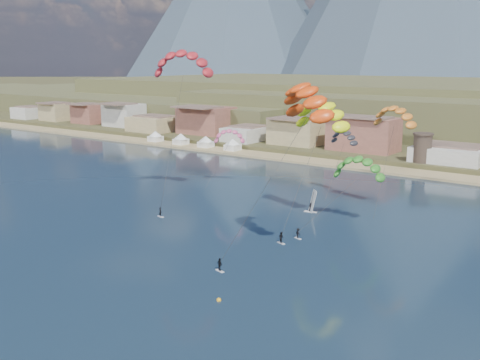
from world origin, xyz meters
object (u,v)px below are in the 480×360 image
object	(u,v)px
watchtower	(422,148)
buoy	(219,300)
kitesurfer_green	(358,165)
kitesurfer_yellow	(321,110)
windsurfer	(311,205)
kitesurfer_red	(183,59)
kitesurfer_orange	(308,96)

from	to	relation	value
watchtower	buoy	bearing A→B (deg)	-84.32
kitesurfer_green	buoy	size ratio (longest dim) A/B	28.11
watchtower	kitesurfer_yellow	world-z (taller)	kitesurfer_yellow
buoy	windsurfer	bearing A→B (deg)	105.03
watchtower	kitesurfer_green	world-z (taller)	kitesurfer_green
kitesurfer_red	buoy	world-z (taller)	kitesurfer_red
kitesurfer_orange	windsurfer	distance (m)	38.82
watchtower	kitesurfer_orange	world-z (taller)	kitesurfer_orange
kitesurfer_orange	buoy	bearing A→B (deg)	-93.85
kitesurfer_green	windsurfer	xyz separation A→B (m)	(-11.25, 2.42, -10.21)
watchtower	kitesurfer_orange	distance (m)	91.00
kitesurfer_orange	buoy	world-z (taller)	kitesurfer_orange
kitesurfer_yellow	kitesurfer_orange	world-z (taller)	kitesurfer_orange
kitesurfer_green	buoy	bearing A→B (deg)	-88.35
watchtower	kitesurfer_orange	bearing A→B (deg)	-82.19
kitesurfer_yellow	kitesurfer_green	size ratio (longest dim) A/B	1.51
kitesurfer_red	kitesurfer_green	size ratio (longest dim) A/B	1.95
kitesurfer_yellow	buoy	distance (m)	47.58
kitesurfer_yellow	windsurfer	xyz separation A→B (m)	(-4.49, 5.15, -20.40)
buoy	kitesurfer_red	bearing A→B (deg)	136.38
kitesurfer_yellow	kitesurfer_green	distance (m)	12.53
kitesurfer_yellow	buoy	size ratio (longest dim) A/B	42.39
kitesurfer_orange	watchtower	bearing A→B (deg)	97.81
watchtower	buoy	size ratio (longest dim) A/B	13.41
kitesurfer_orange	buoy	distance (m)	32.66
windsurfer	buoy	world-z (taller)	windsurfer
kitesurfer_green	windsurfer	bearing A→B (deg)	167.86
kitesurfer_orange	kitesurfer_green	bearing A→B (deg)	96.13
kitesurfer_red	buoy	size ratio (longest dim) A/B	54.92
kitesurfer_yellow	kitesurfer_green	xyz separation A→B (m)	(6.76, 2.73, -10.19)
watchtower	buoy	distance (m)	108.66
kitesurfer_green	watchtower	bearing A→B (deg)	98.45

